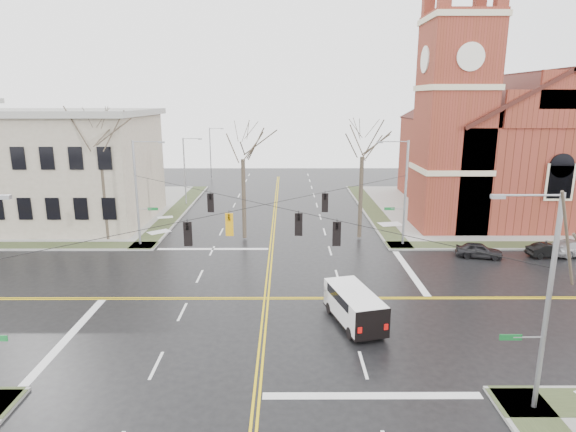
{
  "coord_description": "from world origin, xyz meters",
  "views": [
    {
      "loc": [
        1.28,
        -28.86,
        12.5
      ],
      "look_at": [
        1.42,
        6.0,
        4.01
      ],
      "focal_mm": 30.0,
      "sensor_mm": 36.0,
      "label": 1
    }
  ],
  "objects_px": {
    "streetlight_north_b": "(211,151)",
    "parked_car_b": "(549,250)",
    "tree_ne": "(362,151)",
    "signal_pole_se": "(544,299)",
    "signal_pole_ne": "(404,190)",
    "signal_pole_nw": "(138,190)",
    "cargo_van": "(353,304)",
    "parked_car_a": "(479,250)",
    "parked_car_c": "(573,248)",
    "streetlight_north_a": "(186,169)",
    "church": "(498,137)",
    "tree_nw_near": "(243,154)",
    "tree_nw_far": "(100,140)"
  },
  "relations": [
    {
      "from": "signal_pole_nw",
      "to": "streetlight_north_b",
      "type": "xyz_separation_m",
      "value": [
        0.67,
        36.5,
        -0.48
      ]
    },
    {
      "from": "signal_pole_se",
      "to": "parked_car_c",
      "type": "xyz_separation_m",
      "value": [
        13.54,
        20.25,
        -4.3
      ]
    },
    {
      "from": "signal_pole_nw",
      "to": "parked_car_a",
      "type": "relative_size",
      "value": 2.51
    },
    {
      "from": "signal_pole_nw",
      "to": "parked_car_a",
      "type": "distance_m",
      "value": 28.73
    },
    {
      "from": "tree_nw_far",
      "to": "signal_pole_ne",
      "type": "bearing_deg",
      "value": -3.55
    },
    {
      "from": "signal_pole_se",
      "to": "tree_nw_near",
      "type": "distance_m",
      "value": 28.71
    },
    {
      "from": "streetlight_north_b",
      "to": "parked_car_c",
      "type": "bearing_deg",
      "value": -47.85
    },
    {
      "from": "parked_car_c",
      "to": "tree_nw_far",
      "type": "xyz_separation_m",
      "value": [
        -39.72,
        4.37,
        8.39
      ]
    },
    {
      "from": "cargo_van",
      "to": "parked_car_a",
      "type": "distance_m",
      "value": 16.54
    },
    {
      "from": "parked_car_b",
      "to": "signal_pole_ne",
      "type": "bearing_deg",
      "value": 68.86
    },
    {
      "from": "streetlight_north_a",
      "to": "cargo_van",
      "type": "bearing_deg",
      "value": -63.38
    },
    {
      "from": "cargo_van",
      "to": "tree_nw_near",
      "type": "bearing_deg",
      "value": 99.73
    },
    {
      "from": "streetlight_north_b",
      "to": "parked_car_b",
      "type": "bearing_deg",
      "value": -50.06
    },
    {
      "from": "streetlight_north_b",
      "to": "parked_car_b",
      "type": "relative_size",
      "value": 2.32
    },
    {
      "from": "signal_pole_nw",
      "to": "parked_car_c",
      "type": "height_order",
      "value": "signal_pole_nw"
    },
    {
      "from": "signal_pole_se",
      "to": "cargo_van",
      "type": "bearing_deg",
      "value": 127.61
    },
    {
      "from": "signal_pole_se",
      "to": "tree_ne",
      "type": "distance_m",
      "value": 25.54
    },
    {
      "from": "church",
      "to": "parked_car_b",
      "type": "xyz_separation_m",
      "value": [
        -2.15,
        -16.52,
        -7.86
      ]
    },
    {
      "from": "cargo_van",
      "to": "tree_nw_near",
      "type": "relative_size",
      "value": 0.5
    },
    {
      "from": "signal_pole_ne",
      "to": "streetlight_north_b",
      "type": "distance_m",
      "value": 42.61
    },
    {
      "from": "church",
      "to": "streetlight_north_b",
      "type": "distance_m",
      "value": 42.53
    },
    {
      "from": "signal_pole_ne",
      "to": "signal_pole_nw",
      "type": "distance_m",
      "value": 22.64
    },
    {
      "from": "parked_car_c",
      "to": "tree_ne",
      "type": "xyz_separation_m",
      "value": [
        -16.86,
        4.88,
        7.38
      ]
    },
    {
      "from": "parked_car_c",
      "to": "streetlight_north_b",
      "type": "bearing_deg",
      "value": 24.93
    },
    {
      "from": "parked_car_b",
      "to": "tree_ne",
      "type": "bearing_deg",
      "value": 64.66
    },
    {
      "from": "parked_car_b",
      "to": "tree_ne",
      "type": "height_order",
      "value": "tree_ne"
    },
    {
      "from": "streetlight_north_a",
      "to": "parked_car_b",
      "type": "xyz_separation_m",
      "value": [
        33.27,
        -19.73,
        -3.9
      ]
    },
    {
      "from": "signal_pole_se",
      "to": "parked_car_a",
      "type": "bearing_deg",
      "value": 74.22
    },
    {
      "from": "cargo_van",
      "to": "parked_car_c",
      "type": "distance_m",
      "value": 23.22
    },
    {
      "from": "signal_pole_se",
      "to": "tree_nw_near",
      "type": "height_order",
      "value": "tree_nw_near"
    },
    {
      "from": "parked_car_a",
      "to": "streetlight_north_b",
      "type": "bearing_deg",
      "value": 47.71
    },
    {
      "from": "parked_car_b",
      "to": "signal_pole_nw",
      "type": "bearing_deg",
      "value": 79.4
    },
    {
      "from": "streetlight_north_b",
      "to": "parked_car_c",
      "type": "distance_m",
      "value": 53.07
    },
    {
      "from": "streetlight_north_b",
      "to": "cargo_van",
      "type": "xyz_separation_m",
      "value": [
        15.74,
        -51.41,
        -3.33
      ]
    },
    {
      "from": "parked_car_c",
      "to": "tree_nw_near",
      "type": "xyz_separation_m",
      "value": [
        -27.39,
        4.73,
        7.16
      ]
    },
    {
      "from": "signal_pole_nw",
      "to": "tree_ne",
      "type": "xyz_separation_m",
      "value": [
        19.33,
        2.14,
        3.08
      ]
    },
    {
      "from": "signal_pole_ne",
      "to": "tree_nw_far",
      "type": "relative_size",
      "value": 0.72
    },
    {
      "from": "streetlight_north_b",
      "to": "parked_car_b",
      "type": "height_order",
      "value": "streetlight_north_b"
    },
    {
      "from": "parked_car_a",
      "to": "parked_car_c",
      "type": "xyz_separation_m",
      "value": [
        7.98,
        0.58,
        0.04
      ]
    },
    {
      "from": "streetlight_north_b",
      "to": "cargo_van",
      "type": "distance_m",
      "value": 53.87
    },
    {
      "from": "tree_ne",
      "to": "signal_pole_se",
      "type": "bearing_deg",
      "value": -82.49
    },
    {
      "from": "streetlight_north_a",
      "to": "tree_nw_near",
      "type": "xyz_separation_m",
      "value": [
        8.13,
        -14.51,
        3.35
      ]
    },
    {
      "from": "signal_pole_nw",
      "to": "cargo_van",
      "type": "distance_m",
      "value": 22.5
    },
    {
      "from": "cargo_van",
      "to": "parked_car_b",
      "type": "distance_m",
      "value": 21.07
    },
    {
      "from": "cargo_van",
      "to": "tree_ne",
      "type": "height_order",
      "value": "tree_ne"
    },
    {
      "from": "parked_car_a",
      "to": "tree_ne",
      "type": "bearing_deg",
      "value": 71.43
    },
    {
      "from": "tree_nw_near",
      "to": "tree_ne",
      "type": "height_order",
      "value": "tree_ne"
    },
    {
      "from": "cargo_van",
      "to": "parked_car_b",
      "type": "height_order",
      "value": "cargo_van"
    },
    {
      "from": "signal_pole_se",
      "to": "parked_car_c",
      "type": "relative_size",
      "value": 2.01
    },
    {
      "from": "signal_pole_se",
      "to": "parked_car_b",
      "type": "height_order",
      "value": "signal_pole_se"
    }
  ]
}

